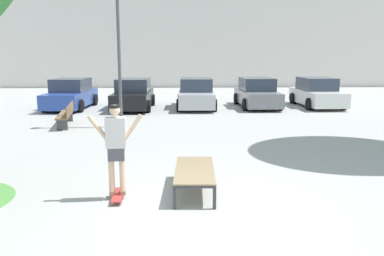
% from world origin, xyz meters
% --- Properties ---
extents(ground_plane, '(120.00, 120.00, 0.00)m').
position_xyz_m(ground_plane, '(0.00, 0.00, 0.00)').
color(ground_plane, '#A8A8A3').
extents(building_facade, '(42.61, 4.00, 10.88)m').
position_xyz_m(building_facade, '(2.83, 27.98, 5.44)').
color(building_facade, silver).
rests_on(building_facade, ground).
extents(skate_box, '(0.84, 1.93, 0.46)m').
position_xyz_m(skate_box, '(-0.23, 0.94, 0.41)').
color(skate_box, '#38383D').
rests_on(skate_box, ground).
extents(skateboard, '(0.26, 0.81, 0.09)m').
position_xyz_m(skateboard, '(-1.69, 0.56, 0.08)').
color(skateboard, '#B23333').
rests_on(skateboard, ground).
extents(skater, '(1.00, 0.30, 1.69)m').
position_xyz_m(skater, '(-1.69, 0.56, 1.07)').
color(skater, beige).
rests_on(skater, skateboard).
extents(car_blue, '(2.08, 4.28, 1.50)m').
position_xyz_m(car_blue, '(-5.94, 13.40, 0.69)').
color(car_blue, '#28479E').
rests_on(car_blue, ground).
extents(car_black, '(1.97, 4.23, 1.50)m').
position_xyz_m(car_black, '(-2.79, 13.18, 0.69)').
color(car_black, black).
rests_on(car_black, ground).
extents(car_silver, '(2.00, 4.24, 1.50)m').
position_xyz_m(car_silver, '(0.35, 13.38, 0.69)').
color(car_silver, '#B7BABF').
rests_on(car_silver, ground).
extents(car_grey, '(1.98, 4.23, 1.50)m').
position_xyz_m(car_grey, '(3.50, 13.60, 0.69)').
color(car_grey, slate).
rests_on(car_grey, ground).
extents(car_white, '(1.98, 4.23, 1.50)m').
position_xyz_m(car_white, '(6.65, 13.69, 0.69)').
color(car_white, silver).
rests_on(car_white, ground).
extents(park_bench, '(0.83, 2.44, 0.83)m').
position_xyz_m(park_bench, '(-4.81, 8.46, 0.45)').
color(park_bench, brown).
rests_on(park_bench, ground).
extents(light_post, '(0.36, 0.36, 5.83)m').
position_xyz_m(light_post, '(-2.68, 8.07, 3.83)').
color(light_post, '#4C4C51').
rests_on(light_post, ground).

